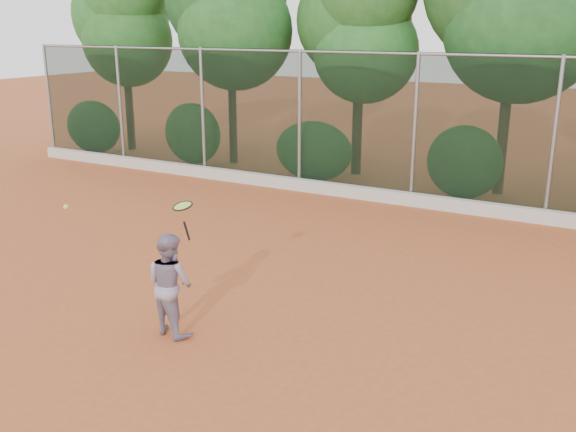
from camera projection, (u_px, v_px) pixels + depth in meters
The scene contains 7 objects.
ground at pixel (255, 315), 9.37m from camera, with size 80.00×80.00×0.00m, color #AA5028.
concrete_curb at pixel (408, 199), 15.04m from camera, with size 24.00×0.20×0.30m, color #B9B5AB.
tennis_player at pixel (170, 284), 8.64m from camera, with size 0.70×0.54×1.43m, color gray.
chainlink_fence at pixel (415, 125), 14.70m from camera, with size 24.09×0.09×3.50m.
foliage_backdrop at pixel (425, 11), 15.89m from camera, with size 23.70×3.63×7.55m.
tennis_racket at pixel (183, 209), 8.16m from camera, with size 0.34×0.34×0.53m.
tennis_ball_in_flight at pixel (66, 207), 8.59m from camera, with size 0.07×0.07×0.07m.
Camera 1 is at (4.58, -7.25, 4.07)m, focal length 40.00 mm.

